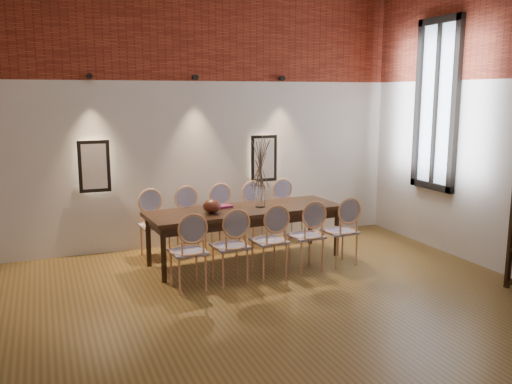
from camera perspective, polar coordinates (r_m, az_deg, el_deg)
name	(u,v)px	position (r m, az deg, el deg)	size (l,w,h in m)	color
floor	(275,338)	(5.42, 1.96, -15.09)	(7.00, 7.00, 0.02)	brown
wall_back	(181,115)	(8.28, -7.93, 8.04)	(7.00, 0.10, 4.00)	silver
brick_band_back	(180,28)	(8.26, -8.03, 16.73)	(7.00, 0.02, 1.50)	maroon
niche_left	(94,166)	(8.03, -16.68, 2.62)	(0.36, 0.06, 0.66)	#FFEAC6
niche_right	(263,158)	(8.64, 0.76, 3.58)	(0.36, 0.06, 0.66)	#FFEAC6
spot_fixture_left	(89,76)	(7.93, -17.14, 11.57)	(0.08, 0.08, 0.10)	black
spot_fixture_mid	(195,77)	(8.20, -6.42, 11.90)	(0.08, 0.08, 0.10)	black
spot_fixture_right	(282,78)	(8.68, 2.73, 11.86)	(0.08, 0.08, 0.10)	black
window_glass	(437,105)	(8.46, 18.53, 8.68)	(0.02, 0.78, 2.38)	silver
window_frame	(436,105)	(8.45, 18.42, 8.68)	(0.08, 0.90, 2.50)	black
window_mullion	(436,105)	(8.45, 18.42, 8.68)	(0.06, 0.06, 2.40)	black
dining_table	(245,235)	(7.58, -1.12, -4.52)	(2.73, 0.88, 0.75)	black
chair_near_a	(188,251)	(6.52, -7.19, -6.22)	(0.44, 0.44, 0.94)	#E3A274
chair_near_b	(230,246)	(6.71, -2.77, -5.67)	(0.44, 0.44, 0.94)	#E3A274
chair_near_c	(269,241)	(6.93, 1.39, -5.13)	(0.44, 0.44, 0.94)	#E3A274
chair_near_d	(306,236)	(7.19, 5.26, -4.60)	(0.44, 0.44, 0.94)	#E3A274
chair_near_e	(340,231)	(7.48, 8.85, -4.09)	(0.44, 0.44, 0.94)	#E3A274
chair_far_a	(155,225)	(7.85, -10.61, -3.46)	(0.44, 0.44, 0.94)	#E3A274
chair_far_b	(191,221)	(8.00, -6.85, -3.08)	(0.44, 0.44, 0.94)	#E3A274
chair_far_c	(225,218)	(8.19, -3.24, -2.71)	(0.44, 0.44, 0.94)	#E3A274
chair_far_d	(258,214)	(8.41, 0.18, -2.35)	(0.44, 0.44, 0.94)	#E3A274
chair_far_e	(288,211)	(8.66, 3.42, -1.99)	(0.44, 0.44, 0.94)	#E3A274
vase	(260,196)	(7.56, 0.45, -0.47)	(0.14, 0.14, 0.30)	silver
dried_branches	(260,165)	(7.49, 0.45, 2.91)	(0.50, 0.50, 0.70)	#4F3F2F
bowl	(212,206)	(7.23, -4.67, -1.49)	(0.24, 0.24, 0.18)	#5E2617
book	(222,206)	(7.57, -3.59, -1.52)	(0.26, 0.18, 0.03)	#802051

